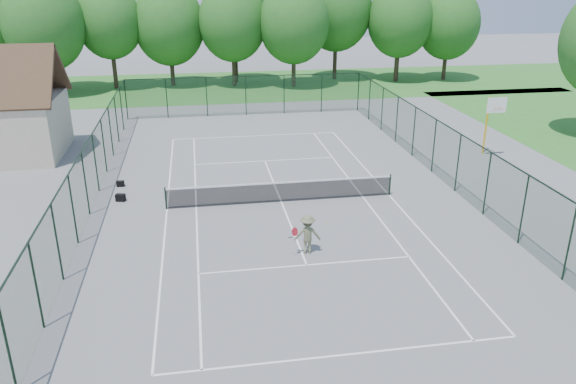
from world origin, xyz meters
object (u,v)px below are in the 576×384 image
(basketball_goal, at_px, (492,114))
(sports_bag_a, at_px, (121,198))
(tennis_net, at_px, (281,191))
(tennis_player, at_px, (307,234))

(basketball_goal, height_order, sports_bag_a, basketball_goal)
(tennis_net, height_order, sports_bag_a, tennis_net)
(tennis_net, xyz_separation_m, basketball_goal, (13.50, 5.25, 1.99))
(basketball_goal, distance_m, sports_bag_a, 21.73)
(tennis_net, bearing_deg, basketball_goal, 21.24)
(tennis_player, bearing_deg, sports_bag_a, 139.66)
(basketball_goal, distance_m, tennis_player, 17.09)
(sports_bag_a, bearing_deg, tennis_player, -24.75)
(basketball_goal, bearing_deg, sports_bag_a, -169.72)
(sports_bag_a, distance_m, tennis_player, 10.48)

